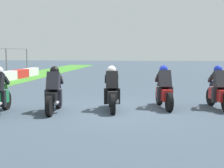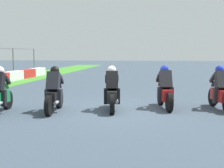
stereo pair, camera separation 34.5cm
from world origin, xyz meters
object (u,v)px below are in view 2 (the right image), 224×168
at_px(rider_lane_a, 220,91).
at_px(rider_lane_d, 54,93).
at_px(rider_lane_b, 165,91).
at_px(rider_lane_c, 112,92).

xyz_separation_m(rider_lane_a, rider_lane_d, (-1.24, 5.50, 0.00)).
distance_m(rider_lane_b, rider_lane_c, 1.89).
bearing_deg(rider_lane_d, rider_lane_a, -81.86).
bearing_deg(rider_lane_b, rider_lane_c, 98.98).
bearing_deg(rider_lane_b, rider_lane_a, -99.31).
distance_m(rider_lane_c, rider_lane_d, 1.92).
height_order(rider_lane_a, rider_lane_c, same).
bearing_deg(rider_lane_a, rider_lane_c, 91.23).
bearing_deg(rider_lane_c, rider_lane_a, -88.01).
distance_m(rider_lane_b, rider_lane_d, 3.81).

